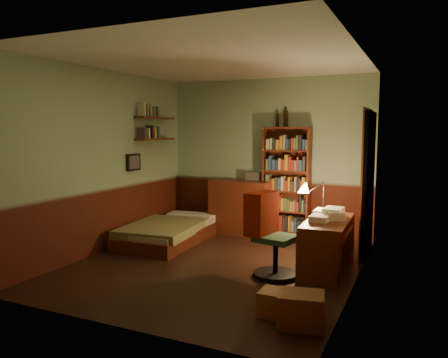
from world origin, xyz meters
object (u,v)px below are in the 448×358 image
at_px(desk_lamp, 324,188).
at_px(bookshelf, 286,183).
at_px(dresser, 242,207).
at_px(cardboard_box_a, 301,310).
at_px(bed, 169,225).
at_px(cardboard_box_b, 278,303).
at_px(office_chair, 276,237).
at_px(mini_stereo, 254,176).
at_px(desk, 327,245).

bearing_deg(desk_lamp, bookshelf, 149.63).
xyz_separation_m(dresser, desk_lamp, (1.57, -0.94, 0.52)).
xyz_separation_m(dresser, cardboard_box_a, (1.84, -3.07, -0.30)).
distance_m(bed, cardboard_box_b, 3.09).
xyz_separation_m(bed, cardboard_box_b, (2.41, -1.94, -0.15)).
height_order(bookshelf, cardboard_box_a, bookshelf).
distance_m(bookshelf, cardboard_box_b, 3.23).
bearing_deg(bed, cardboard_box_b, -41.44).
bearing_deg(desk_lamp, office_chair, -89.38).
relative_size(dresser, cardboard_box_a, 2.55).
bearing_deg(bookshelf, office_chair, -76.98).
distance_m(cardboard_box_a, cardboard_box_b, 0.29).
bearing_deg(mini_stereo, bed, -136.88).
height_order(desk, cardboard_box_a, desk).
relative_size(dresser, cardboard_box_b, 3.04).
bearing_deg(cardboard_box_a, cardboard_box_b, 153.17).
bearing_deg(office_chair, dresser, 133.92).
relative_size(bed, desk, 1.50).
height_order(bed, dresser, dresser).
bearing_deg(cardboard_box_a, bookshelf, 109.05).
relative_size(mini_stereo, desk_lamp, 0.37).
height_order(desk_lamp, cardboard_box_a, desk_lamp).
bearing_deg(cardboard_box_a, dresser, 120.93).
bearing_deg(desk, desk_lamp, 107.02).
xyz_separation_m(mini_stereo, desk, (1.57, -1.52, -0.65)).
distance_m(mini_stereo, cardboard_box_a, 3.70).
relative_size(mini_stereo, bookshelf, 0.14).
height_order(bookshelf, cardboard_box_b, bookshelf).
relative_size(desk_lamp, office_chair, 0.68).
distance_m(desk_lamp, cardboard_box_a, 2.29).
xyz_separation_m(dresser, mini_stereo, (0.16, 0.12, 0.52)).
bearing_deg(cardboard_box_a, bed, 142.15).
distance_m(dresser, bookshelf, 0.88).
distance_m(dresser, office_chair, 2.26).
height_order(desk_lamp, cardboard_box_b, desk_lamp).
bearing_deg(cardboard_box_a, office_chair, 117.84).
relative_size(bookshelf, cardboard_box_a, 4.47).
bearing_deg(bookshelf, bed, -145.69).
xyz_separation_m(dresser, bookshelf, (0.75, 0.08, 0.44)).
bearing_deg(bed, mini_stereo, 46.16).
relative_size(bed, mini_stereo, 7.34).
xyz_separation_m(dresser, desk, (1.73, -1.40, -0.13)).
relative_size(bed, cardboard_box_a, 4.47).
distance_m(mini_stereo, desk, 2.28).
height_order(office_chair, cardboard_box_b, office_chair).
xyz_separation_m(bed, desk, (2.55, -0.40, 0.05)).
bearing_deg(desk_lamp, cardboard_box_b, -68.72).
xyz_separation_m(cardboard_box_a, cardboard_box_b, (-0.25, 0.13, -0.03)).
bearing_deg(office_chair, desk_lamp, 80.86).
bearing_deg(dresser, cardboard_box_a, -56.53).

